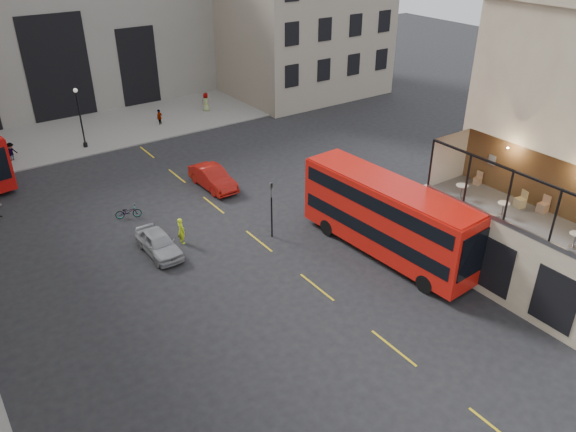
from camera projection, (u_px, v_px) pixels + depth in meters
ground at (423, 332)px, 27.80m from camera, size 140.00×140.00×0.00m
host_building_main at (574, 143)px, 29.06m from camera, size 7.26×11.40×15.10m
host_frontage at (512, 253)px, 29.98m from camera, size 3.00×11.00×4.50m
cafe_floor at (521, 216)px, 28.88m from camera, size 3.00×10.00×0.10m
gateway at (35, 13)px, 55.23m from camera, size 35.00×10.60×18.00m
pavement_far at (72, 134)px, 52.04m from camera, size 40.00×12.00×0.12m
traffic_light_near at (271, 203)px, 34.75m from camera, size 0.16×0.20×3.80m
street_lamp_b at (81, 122)px, 48.04m from camera, size 0.36×0.36×5.33m
bus_near at (387, 215)px, 32.94m from camera, size 3.42×11.92×4.70m
car_a at (159, 243)px, 33.85m from camera, size 1.75×4.23×1.43m
car_b at (213, 178)px, 41.86m from camera, size 1.84×4.88×1.59m
bicycle at (128, 212)px, 37.89m from camera, size 1.81×1.13×0.90m
cyclist at (181, 231)px, 34.84m from camera, size 0.43×0.64×1.74m
pedestrian_b at (11, 152)px, 46.16m from camera, size 1.24×1.05×1.66m
pedestrian_c at (160, 117)px, 53.96m from camera, size 0.99×0.87×1.60m
pedestrian_d at (206, 102)px, 57.61m from camera, size 1.13×1.10×1.96m
cafe_table_near at (575, 238)px, 25.86m from camera, size 0.59×0.59×0.74m
cafe_table_mid at (503, 207)px, 28.56m from camera, size 0.59×0.59×0.74m
cafe_table_far at (462, 190)px, 30.23m from camera, size 0.64×0.64×0.80m
cafe_chair_b at (543, 207)px, 29.00m from camera, size 0.47×0.47×0.92m
cafe_chair_c at (520, 202)px, 29.49m from camera, size 0.56×0.56×0.93m
cafe_chair_d at (478, 181)px, 31.95m from camera, size 0.43×0.43×0.76m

